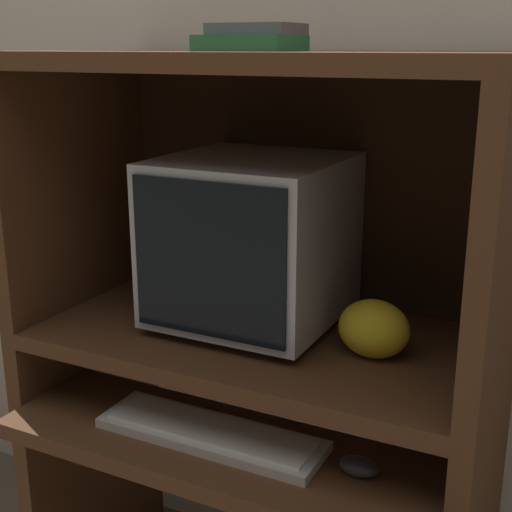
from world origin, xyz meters
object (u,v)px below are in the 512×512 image
(crt_monitor, at_px, (252,239))
(snack_bag, at_px, (374,329))
(mouse, at_px, (359,467))
(book_stack, at_px, (254,38))
(keyboard, at_px, (211,433))

(crt_monitor, bearing_deg, snack_bag, -10.92)
(mouse, height_order, book_stack, book_stack)
(mouse, xyz_separation_m, snack_bag, (-0.03, 0.16, 0.21))
(keyboard, relative_size, mouse, 6.38)
(mouse, xyz_separation_m, book_stack, (-0.29, 0.13, 0.77))
(book_stack, bearing_deg, snack_bag, 5.59)
(crt_monitor, xyz_separation_m, mouse, (0.33, -0.21, -0.35))
(book_stack, bearing_deg, keyboard, -100.15)
(crt_monitor, relative_size, snack_bag, 2.72)
(crt_monitor, relative_size, book_stack, 2.19)
(crt_monitor, relative_size, keyboard, 0.82)
(mouse, distance_m, book_stack, 0.83)
(mouse, height_order, snack_bag, snack_bag)
(book_stack, bearing_deg, crt_monitor, 119.46)
(keyboard, xyz_separation_m, snack_bag, (0.28, 0.17, 0.22))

